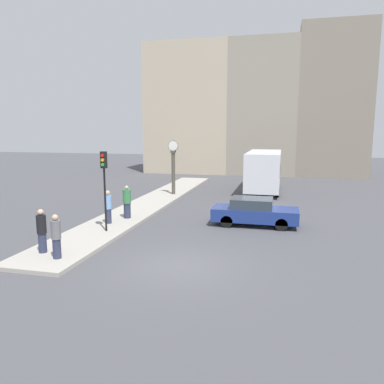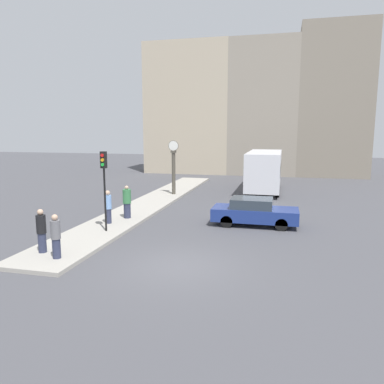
{
  "view_description": "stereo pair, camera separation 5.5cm",
  "coord_description": "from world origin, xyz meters",
  "views": [
    {
      "loc": [
        3.49,
        -12.34,
        4.81
      ],
      "look_at": [
        -1.26,
        7.14,
        1.5
      ],
      "focal_mm": 35.0,
      "sensor_mm": 36.0,
      "label": 1
    },
    {
      "loc": [
        3.54,
        -12.33,
        4.81
      ],
      "look_at": [
        -1.26,
        7.14,
        1.5
      ],
      "focal_mm": 35.0,
      "sensor_mm": 36.0,
      "label": 2
    }
  ],
  "objects": [
    {
      "name": "pedestrian_black_jacket",
      "position": [
        -5.39,
        -0.23,
        1.01
      ],
      "size": [
        0.36,
        0.36,
        1.7
      ],
      "color": "#2D334C",
      "rests_on": "sidewalk_corner"
    },
    {
      "name": "street_clock",
      "position": [
        -4.3,
        13.85,
        2.14
      ],
      "size": [
        0.76,
        0.35,
        3.93
      ],
      "color": "#4C473D",
      "rests_on": "sidewalk_corner"
    },
    {
      "name": "building_row",
      "position": [
        0.19,
        30.04,
        7.33
      ],
      "size": [
        23.87,
        5.0,
        15.44
      ],
      "color": "#B7A88E",
      "rests_on": "ground_plane"
    },
    {
      "name": "ground_plane",
      "position": [
        0.0,
        0.0,
        0.0
      ],
      "size": [
        120.0,
        120.0,
        0.0
      ],
      "primitive_type": "plane",
      "color": "#47474C"
    },
    {
      "name": "sedan_car",
      "position": [
        2.16,
        6.54,
        0.71
      ],
      "size": [
        4.31,
        1.75,
        1.4
      ],
      "color": "navy",
      "rests_on": "ground_plane"
    },
    {
      "name": "traffic_light_near",
      "position": [
        -4.44,
        3.21,
        2.82
      ],
      "size": [
        0.26,
        0.24,
        3.71
      ],
      "color": "black",
      "rests_on": "sidewalk_corner"
    },
    {
      "name": "pedestrian_green_hoodie",
      "position": [
        -4.54,
        5.9,
        1.02
      ],
      "size": [
        0.44,
        0.44,
        1.76
      ],
      "color": "#2D334C",
      "rests_on": "sidewalk_corner"
    },
    {
      "name": "sidewalk_corner",
      "position": [
        -4.91,
        10.75,
        0.08
      ],
      "size": [
        2.68,
        25.5,
        0.16
      ],
      "primitive_type": "cube",
      "color": "#A39E93",
      "rests_on": "ground_plane"
    },
    {
      "name": "bus_distant",
      "position": [
        2.06,
        17.59,
        1.78
      ],
      "size": [
        2.52,
        7.55,
        3.15
      ],
      "color": "silver",
      "rests_on": "ground_plane"
    },
    {
      "name": "pedestrian_blue_stripe",
      "position": [
        -4.99,
        4.58,
        1.0
      ],
      "size": [
        0.35,
        0.35,
        1.68
      ],
      "color": "#2D334C",
      "rests_on": "sidewalk_corner"
    },
    {
      "name": "pedestrian_grey_jacket",
      "position": [
        -4.46,
        -0.7,
        0.98
      ],
      "size": [
        0.35,
        0.35,
        1.65
      ],
      "color": "#2D334C",
      "rests_on": "sidewalk_corner"
    }
  ]
}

